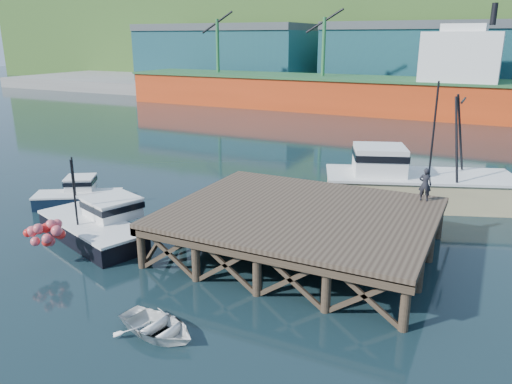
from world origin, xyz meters
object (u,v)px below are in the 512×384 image
Objects in this scene: boat_navy at (79,195)px; boat_black at (97,224)px; trawler at (415,180)px; dockworker at (425,184)px; dinghy at (157,326)px.

boat_black reaches higher than boat_navy.
trawler reaches higher than boat_navy.
trawler is 7.14× the size of dockworker.
trawler is (18.33, 9.26, 0.90)m from boat_navy.
boat_navy is at bearing 162.76° from boat_black.
boat_black reaches higher than dinghy.
dockworker is (1.28, -5.85, 1.42)m from trawler.
dinghy is at bearing 59.22° from dockworker.
boat_black is 16.50m from dockworker.
dockworker is at bearing -97.71° from trawler.
boat_black is 4.48× the size of dockworker.
trawler reaches higher than dockworker.
trawler is 3.82× the size of dinghy.
dockworker is (6.78, 12.69, 2.63)m from dinghy.
boat_navy is 3.18× the size of dockworker.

